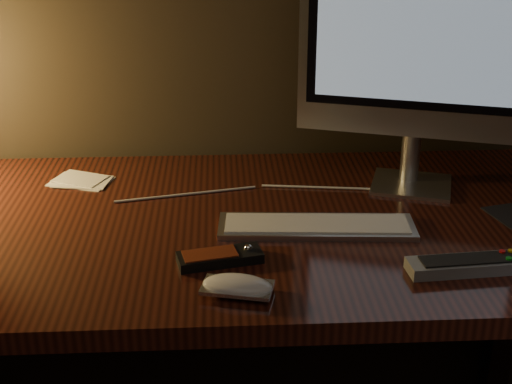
{
  "coord_description": "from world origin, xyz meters",
  "views": [
    {
      "loc": [
        -0.01,
        0.57,
        1.36
      ],
      "look_at": [
        0.05,
        1.73,
        0.86
      ],
      "focal_mm": 50.0,
      "sensor_mm": 36.0,
      "label": 1
    }
  ],
  "objects_px": {
    "desk": "(228,259)",
    "monitor": "(426,41)",
    "media_remote": "(220,257)",
    "keyboard": "(317,226)",
    "mouse": "(237,288)",
    "tv_remote": "(469,264)"
  },
  "relations": [
    {
      "from": "desk",
      "to": "monitor",
      "type": "xyz_separation_m",
      "value": [
        0.41,
        0.08,
        0.45
      ]
    },
    {
      "from": "keyboard",
      "to": "media_remote",
      "type": "distance_m",
      "value": 0.22
    },
    {
      "from": "keyboard",
      "to": "mouse",
      "type": "relative_size",
      "value": 3.29
    },
    {
      "from": "monitor",
      "to": "mouse",
      "type": "xyz_separation_m",
      "value": [
        -0.4,
        -0.43,
        -0.31
      ]
    },
    {
      "from": "mouse",
      "to": "monitor",
      "type": "bearing_deg",
      "value": 60.51
    },
    {
      "from": "desk",
      "to": "tv_remote",
      "type": "height_order",
      "value": "tv_remote"
    },
    {
      "from": "media_remote",
      "to": "tv_remote",
      "type": "relative_size",
      "value": 0.72
    },
    {
      "from": "monitor",
      "to": "tv_remote",
      "type": "relative_size",
      "value": 2.5
    },
    {
      "from": "tv_remote",
      "to": "media_remote",
      "type": "bearing_deg",
      "value": 168.38
    },
    {
      "from": "tv_remote",
      "to": "desk",
      "type": "bearing_deg",
      "value": 139.76
    },
    {
      "from": "keyboard",
      "to": "mouse",
      "type": "height_order",
      "value": "mouse"
    },
    {
      "from": "monitor",
      "to": "keyboard",
      "type": "xyz_separation_m",
      "value": [
        -0.24,
        -0.2,
        -0.32
      ]
    },
    {
      "from": "media_remote",
      "to": "tv_remote",
      "type": "xyz_separation_m",
      "value": [
        0.43,
        -0.05,
        0.0
      ]
    },
    {
      "from": "keyboard",
      "to": "media_remote",
      "type": "height_order",
      "value": "media_remote"
    },
    {
      "from": "desk",
      "to": "media_remote",
      "type": "height_order",
      "value": "media_remote"
    },
    {
      "from": "mouse",
      "to": "media_remote",
      "type": "height_order",
      "value": "media_remote"
    },
    {
      "from": "keyboard",
      "to": "tv_remote",
      "type": "height_order",
      "value": "tv_remote"
    },
    {
      "from": "desk",
      "to": "media_remote",
      "type": "distance_m",
      "value": 0.28
    },
    {
      "from": "keyboard",
      "to": "tv_remote",
      "type": "distance_m",
      "value": 0.3
    },
    {
      "from": "monitor",
      "to": "keyboard",
      "type": "height_order",
      "value": "monitor"
    },
    {
      "from": "desk",
      "to": "mouse",
      "type": "xyz_separation_m",
      "value": [
        0.01,
        -0.35,
        0.14
      ]
    },
    {
      "from": "monitor",
      "to": "media_remote",
      "type": "distance_m",
      "value": 0.62
    }
  ]
}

